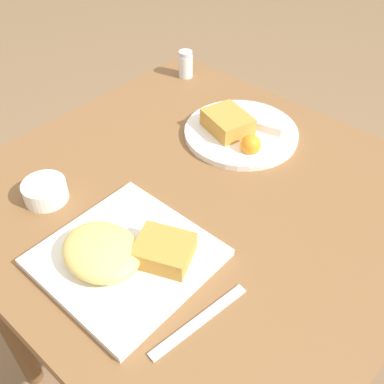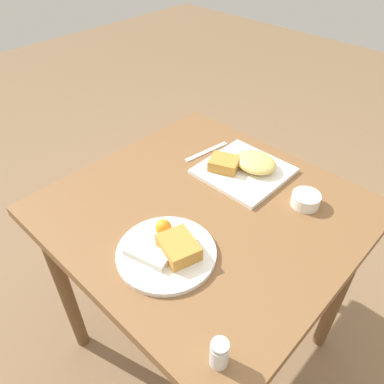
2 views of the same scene
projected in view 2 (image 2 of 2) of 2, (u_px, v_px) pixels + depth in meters
ground_plane at (201, 340)px, 1.60m from camera, size 8.00×8.00×0.00m
dining_table at (204, 232)px, 1.17m from camera, size 0.85×0.82×0.78m
plate_square_near at (245, 167)px, 1.22m from camera, size 0.26×0.26×0.06m
plate_oval_far at (167, 250)px, 0.95m from camera, size 0.26×0.26×0.05m
sauce_ramekin at (306, 199)px, 1.10m from camera, size 0.08×0.08×0.04m
salt_shaker at (219, 354)px, 0.73m from camera, size 0.04×0.04×0.07m
butter_knife at (207, 152)px, 1.32m from camera, size 0.04×0.18×0.00m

